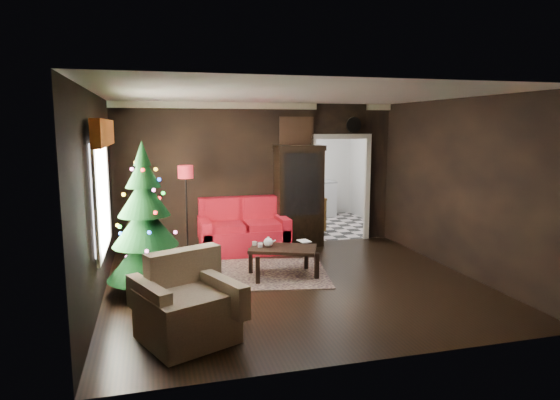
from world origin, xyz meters
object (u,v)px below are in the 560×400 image
object	(u,v)px
loveseat	(244,226)
christmas_tree	(145,221)
floor_lamp	(187,214)
kitchen_table	(307,213)
coffee_table	(283,261)
armchair	(186,300)
wall_clock	(353,125)
teapot	(268,242)
curio_cabinet	(299,198)

from	to	relation	value
loveseat	christmas_tree	xyz separation A→B (m)	(-1.75, -1.89, 0.55)
floor_lamp	christmas_tree	bearing A→B (deg)	-112.57
kitchen_table	coffee_table	bearing A→B (deg)	-114.26
armchair	coffee_table	xyz separation A→B (m)	(1.63, 1.94, -0.22)
wall_clock	christmas_tree	bearing A→B (deg)	-150.83
teapot	armchair	bearing A→B (deg)	-125.00
christmas_tree	teapot	bearing A→B (deg)	10.28
curio_cabinet	christmas_tree	size ratio (longest dim) A/B	0.91
christmas_tree	wall_clock	distance (m)	4.88
armchair	teapot	world-z (taller)	armchair
curio_cabinet	floor_lamp	xyz separation A→B (m)	(-2.21, -0.46, -0.12)
christmas_tree	coffee_table	xyz separation A→B (m)	(2.07, 0.26, -0.81)
curio_cabinet	christmas_tree	xyz separation A→B (m)	(-2.90, -2.11, 0.10)
teapot	coffee_table	bearing A→B (deg)	-19.75
loveseat	armchair	bearing A→B (deg)	-110.18
armchair	wall_clock	world-z (taller)	wall_clock
curio_cabinet	wall_clock	xyz separation A→B (m)	(1.20, 0.18, 1.43)
armchair	kitchen_table	distance (m)	6.08
loveseat	christmas_tree	bearing A→B (deg)	-132.79
curio_cabinet	coffee_table	xyz separation A→B (m)	(-0.83, -1.85, -0.71)
teapot	kitchen_table	bearing A→B (deg)	62.06
loveseat	curio_cabinet	size ratio (longest dim) A/B	0.89
armchair	christmas_tree	bearing A→B (deg)	80.66
wall_clock	kitchen_table	size ratio (longest dim) A/B	0.43
floor_lamp	coffee_table	xyz separation A→B (m)	(1.38, -1.39, -0.59)
loveseat	armchair	distance (m)	3.81
wall_clock	kitchen_table	distance (m)	2.43
floor_lamp	coffee_table	bearing A→B (deg)	-45.18
floor_lamp	teapot	bearing A→B (deg)	-48.46
kitchen_table	wall_clock	bearing A→B (deg)	-66.25
coffee_table	teapot	xyz separation A→B (m)	(-0.22, 0.08, 0.31)
coffee_table	curio_cabinet	bearing A→B (deg)	65.89
floor_lamp	kitchen_table	xyz separation A→B (m)	(2.86, 1.89, -0.45)
teapot	kitchen_table	xyz separation A→B (m)	(1.70, 3.20, -0.18)
loveseat	curio_cabinet	world-z (taller)	curio_cabinet
christmas_tree	coffee_table	world-z (taller)	christmas_tree
coffee_table	teapot	size ratio (longest dim) A/B	6.11
loveseat	christmas_tree	size ratio (longest dim) A/B	0.81
curio_cabinet	christmas_tree	distance (m)	3.58
loveseat	armchair	xyz separation A→B (m)	(-1.31, -3.57, -0.04)
coffee_table	armchair	bearing A→B (deg)	-130.10
kitchen_table	christmas_tree	bearing A→B (deg)	-135.08
wall_clock	kitchen_table	bearing A→B (deg)	113.75
christmas_tree	kitchen_table	world-z (taller)	christmas_tree
curio_cabinet	coffee_table	size ratio (longest dim) A/B	1.86
floor_lamp	teapot	distance (m)	1.78
armchair	wall_clock	distance (m)	5.73
coffee_table	kitchen_table	size ratio (longest dim) A/B	1.36
christmas_tree	curio_cabinet	bearing A→B (deg)	36.03
kitchen_table	floor_lamp	bearing A→B (deg)	-146.58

